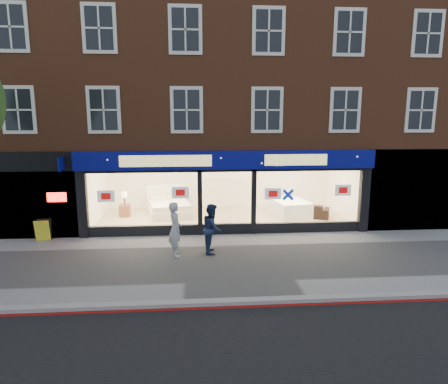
{
  "coord_description": "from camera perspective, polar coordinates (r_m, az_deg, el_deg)",
  "views": [
    {
      "loc": [
        -1.27,
        -12.07,
        4.63
      ],
      "look_at": [
        -0.16,
        2.5,
        1.79
      ],
      "focal_mm": 32.0,
      "sensor_mm": 36.0,
      "label": 1
    }
  ],
  "objects": [
    {
      "name": "pedestrian_blue",
      "position": [
        13.57,
        -1.7,
        -5.21
      ],
      "size": [
        0.66,
        0.84,
        1.69
      ],
      "primitive_type": "imported",
      "rotation": [
        0.0,
        0.0,
        1.54
      ],
      "color": "#1B284B",
      "rests_on": "ground"
    },
    {
      "name": "kerb_stone",
      "position": [
        10.33,
        3.27,
        -15.29
      ],
      "size": [
        60.0,
        0.25,
        0.12
      ],
      "primitive_type": "cube",
      "color": "gray",
      "rests_on": "ground"
    },
    {
      "name": "building",
      "position": [
        19.16,
        -0.62,
        17.1
      ],
      "size": [
        19.0,
        8.26,
        10.3
      ],
      "color": "brown",
      "rests_on": "ground"
    },
    {
      "name": "sofa",
      "position": [
        18.38,
        11.46,
        -2.51
      ],
      "size": [
        2.28,
        1.56,
        0.62
      ],
      "primitive_type": "imported",
      "rotation": [
        0.0,
        0.0,
        2.76
      ],
      "color": "black",
      "rests_on": "showroom_floor"
    },
    {
      "name": "a_board",
      "position": [
        16.36,
        -24.42,
        -4.98
      ],
      "size": [
        0.56,
        0.4,
        0.81
      ],
      "primitive_type": "cube",
      "rotation": [
        0.0,
        0.0,
        0.11
      ],
      "color": "yellow",
      "rests_on": "ground"
    },
    {
      "name": "bedside_table",
      "position": [
        18.59,
        -13.96,
        -2.58
      ],
      "size": [
        0.46,
        0.46,
        0.55
      ],
      "primitive_type": "cube",
      "rotation": [
        0.0,
        0.0,
        -0.02
      ],
      "color": "brown",
      "rests_on": "showroom_floor"
    },
    {
      "name": "display_bed",
      "position": [
        18.48,
        -7.86,
        -2.2
      ],
      "size": [
        2.19,
        2.5,
        1.24
      ],
      "rotation": [
        0.0,
        0.0,
        0.19
      ],
      "color": "white",
      "rests_on": "showroom_floor"
    },
    {
      "name": "kerb_line",
      "position": [
        10.18,
        3.42,
        -16.06
      ],
      "size": [
        60.0,
        0.1,
        0.01
      ],
      "primitive_type": "cube",
      "color": "#8C0A07",
      "rests_on": "ground"
    },
    {
      "name": "mattress_stack",
      "position": [
        18.41,
        9.49,
        -2.3
      ],
      "size": [
        1.68,
        1.98,
        0.7
      ],
      "rotation": [
        0.0,
        0.0,
        0.17
      ],
      "color": "white",
      "rests_on": "showroom_floor"
    },
    {
      "name": "pedestrian_grey",
      "position": [
        13.32,
        -6.99,
        -5.29
      ],
      "size": [
        0.59,
        0.75,
        1.83
      ],
      "primitive_type": "imported",
      "rotation": [
        0.0,
        0.0,
        1.82
      ],
      "color": "#B3B6BC",
      "rests_on": "ground"
    },
    {
      "name": "showroom_floor",
      "position": [
        17.96,
        -0.17,
        -3.78
      ],
      "size": [
        11.0,
        4.5,
        0.1
      ],
      "primitive_type": "cube",
      "color": "tan",
      "rests_on": "ground"
    },
    {
      "name": "ground",
      "position": [
        12.99,
        1.55,
        -9.89
      ],
      "size": [
        120.0,
        120.0,
        0.0
      ],
      "primitive_type": "plane",
      "color": "gray",
      "rests_on": "ground"
    }
  ]
}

